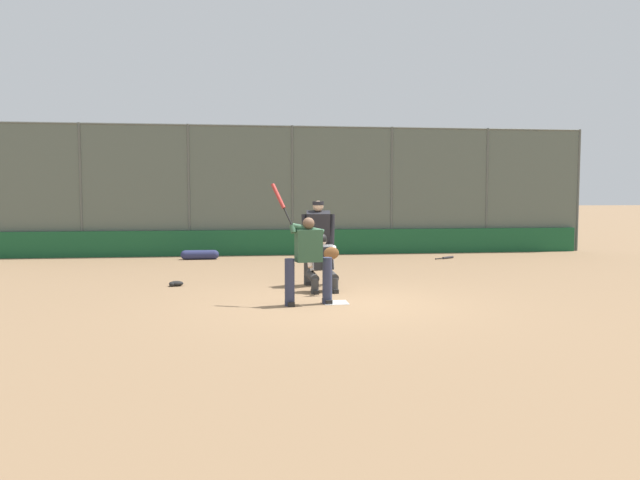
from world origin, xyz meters
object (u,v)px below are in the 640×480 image
object	(u,v)px
equipment_bag_dugout_side	(200,255)
batter_at_plate	(308,257)
fielding_glove_on_dirt	(176,284)
spare_bat_near_backstop	(447,258)
catcher_behind_plate	(323,262)
umpire_home	(318,240)

from	to	relation	value
equipment_bag_dugout_side	batter_at_plate	bearing A→B (deg)	106.67
fielding_glove_on_dirt	batter_at_plate	bearing A→B (deg)	134.92
spare_bat_near_backstop	equipment_bag_dugout_side	distance (m)	7.29
catcher_behind_plate	equipment_bag_dugout_side	size ratio (longest dim) A/B	1.04
catcher_behind_plate	umpire_home	world-z (taller)	umpire_home
batter_at_plate	equipment_bag_dugout_side	xyz separation A→B (m)	(2.33, -7.79, -0.70)
umpire_home	equipment_bag_dugout_side	bearing A→B (deg)	-57.26
catcher_behind_plate	fielding_glove_on_dirt	bearing A→B (deg)	-29.68
batter_at_plate	catcher_behind_plate	distance (m)	1.43
catcher_behind_plate	equipment_bag_dugout_side	world-z (taller)	catcher_behind_plate
fielding_glove_on_dirt	spare_bat_near_backstop	bearing A→B (deg)	-148.86
equipment_bag_dugout_side	spare_bat_near_backstop	bearing A→B (deg)	173.92
batter_at_plate	equipment_bag_dugout_side	distance (m)	8.16
catcher_behind_plate	umpire_home	bearing A→B (deg)	-99.93
batter_at_plate	umpire_home	xyz separation A→B (m)	(-0.47, -2.29, 0.13)
batter_at_plate	fielding_glove_on_dirt	distance (m)	3.65
batter_at_plate	fielding_glove_on_dirt	xyz separation A→B (m)	(2.51, -2.52, -0.78)
spare_bat_near_backstop	equipment_bag_dugout_side	xyz separation A→B (m)	(7.25, -0.77, 0.10)
batter_at_plate	spare_bat_near_backstop	world-z (taller)	batter_at_plate
batter_at_plate	umpire_home	bearing A→B (deg)	-111.44
batter_at_plate	catcher_behind_plate	size ratio (longest dim) A/B	1.84
batter_at_plate	fielding_glove_on_dirt	size ratio (longest dim) A/B	7.10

